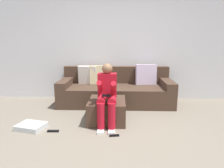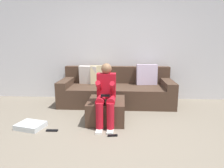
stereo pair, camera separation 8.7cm
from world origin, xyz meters
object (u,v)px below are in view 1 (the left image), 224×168
(couch_sectional, at_px, (116,90))
(person_seated, at_px, (107,94))
(ottoman, at_px, (107,110))
(remote_near_ottoman, at_px, (114,136))
(storage_bin, at_px, (31,126))
(remote_by_storage_bin, at_px, (53,131))

(couch_sectional, xyz_separation_m, person_seated, (-0.13, -1.27, 0.24))
(ottoman, distance_m, remote_near_ottoman, 0.66)
(person_seated, xyz_separation_m, storage_bin, (-1.21, -0.19, -0.49))
(person_seated, bearing_deg, remote_by_storage_bin, -160.92)
(couch_sectional, distance_m, person_seated, 1.30)
(person_seated, xyz_separation_m, remote_by_storage_bin, (-0.83, -0.29, -0.52))
(ottoman, distance_m, remote_by_storage_bin, 0.97)
(couch_sectional, xyz_separation_m, remote_near_ottoman, (0.00, -1.68, -0.29))
(couch_sectional, height_order, remote_by_storage_bin, couch_sectional)
(storage_bin, bearing_deg, remote_near_ottoman, -9.11)
(couch_sectional, xyz_separation_m, storage_bin, (-1.34, -1.46, -0.26))
(storage_bin, distance_m, remote_by_storage_bin, 0.40)
(remote_by_storage_bin, bearing_deg, storage_bin, 164.60)
(person_seated, height_order, storage_bin, person_seated)
(remote_near_ottoman, relative_size, remote_by_storage_bin, 0.81)
(ottoman, bearing_deg, remote_by_storage_bin, -148.67)
(person_seated, distance_m, remote_near_ottoman, 0.67)
(storage_bin, bearing_deg, couch_sectional, 47.51)
(remote_near_ottoman, bearing_deg, ottoman, 93.74)
(couch_sectional, distance_m, remote_near_ottoman, 1.70)
(couch_sectional, relative_size, storage_bin, 5.96)
(remote_near_ottoman, bearing_deg, couch_sectional, 80.88)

